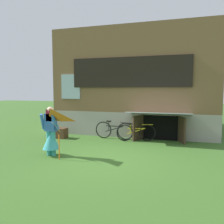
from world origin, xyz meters
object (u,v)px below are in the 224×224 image
wooden_crate (61,133)px  bicycle_yellow (136,132)px  person (51,135)px  kite (51,121)px  bicycle_black (114,130)px

wooden_crate → bicycle_yellow: bearing=6.7°
person → kite: person is taller
kite → bicycle_yellow: 3.85m
person → bicycle_yellow: (2.14, 2.79, -0.29)m
kite → bicycle_yellow: size_ratio=0.93×
person → kite: 0.79m
kite → wooden_crate: size_ratio=2.83×
bicycle_black → bicycle_yellow: bearing=-5.4°
person → bicycle_yellow: 3.53m
person → kite: (0.32, -0.49, 0.54)m
bicycle_yellow → wooden_crate: (-3.17, -0.37, -0.13)m
bicycle_yellow → person: bearing=-143.6°
wooden_crate → person: bearing=-66.9°
bicycle_yellow → bicycle_black: (-0.94, 0.12, 0.02)m
person → wooden_crate: size_ratio=3.05×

